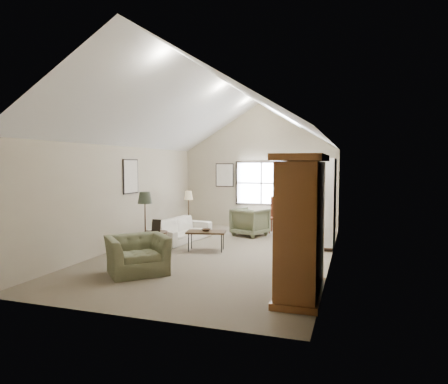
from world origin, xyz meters
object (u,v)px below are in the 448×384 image
(side_chair, at_px, (277,215))
(side_table, at_px, (157,243))
(armchair_near, at_px, (137,255))
(armchair_far, at_px, (250,222))
(armoire, at_px, (301,226))
(coffee_table, at_px, (206,241))
(sofa, at_px, (181,230))

(side_chair, bearing_deg, side_table, -121.60)
(armchair_near, distance_m, armchair_far, 4.65)
(armchair_far, relative_size, side_chair, 0.81)
(side_chair, bearing_deg, armchair_near, -109.32)
(armoire, height_order, side_chair, armoire)
(armoire, xyz_separation_m, armchair_far, (-2.07, 4.89, -0.70))
(coffee_table, bearing_deg, sofa, 138.57)
(sofa, bearing_deg, side_chair, -39.56)
(sofa, height_order, armchair_far, armchair_far)
(armoire, distance_m, sofa, 5.14)
(armchair_near, xyz_separation_m, coffee_table, (0.54, 2.24, -0.12))
(armchair_near, height_order, armchair_far, armchair_far)
(side_table, bearing_deg, sofa, 93.58)
(armoire, height_order, side_table, armoire)
(armchair_near, xyz_separation_m, armchair_far, (1.03, 4.53, 0.05))
(sofa, height_order, side_table, sofa)
(armoire, height_order, coffee_table, armoire)
(armchair_near, height_order, coffee_table, armchair_near)
(side_table, xyz_separation_m, side_chair, (2.10, 3.63, 0.28))
(armoire, xyz_separation_m, sofa, (-3.63, 3.54, -0.80))
(coffee_table, bearing_deg, armoire, -45.38)
(armchair_far, bearing_deg, armchair_near, 97.69)
(sofa, relative_size, side_table, 3.99)
(sofa, bearing_deg, coffee_table, -123.71)
(coffee_table, relative_size, side_chair, 0.85)
(side_chair, bearing_deg, sofa, -138.83)
(side_chair, bearing_deg, armchair_far, -134.60)
(sofa, bearing_deg, armoire, -126.55)
(sofa, relative_size, coffee_table, 2.24)
(armchair_near, xyz_separation_m, side_chair, (1.67, 5.22, 0.19))
(armoire, xyz_separation_m, side_table, (-3.53, 1.94, -0.84))
(armchair_far, bearing_deg, side_chair, -112.52)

